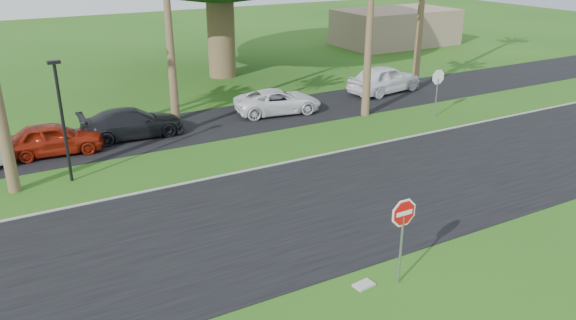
% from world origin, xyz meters
% --- Properties ---
extents(ground, '(120.00, 120.00, 0.00)m').
position_xyz_m(ground, '(0.00, 0.00, 0.00)').
color(ground, '#225214').
rests_on(ground, ground).
extents(road, '(120.00, 8.00, 0.02)m').
position_xyz_m(road, '(0.00, 2.00, 0.01)').
color(road, black).
rests_on(road, ground).
extents(parking_strip, '(120.00, 5.00, 0.02)m').
position_xyz_m(parking_strip, '(0.00, 12.50, 0.01)').
color(parking_strip, black).
rests_on(parking_strip, ground).
extents(curb, '(120.00, 0.12, 0.06)m').
position_xyz_m(curb, '(0.00, 6.05, 0.03)').
color(curb, gray).
rests_on(curb, ground).
extents(stop_sign_near, '(1.05, 0.07, 2.62)m').
position_xyz_m(stop_sign_near, '(0.50, -3.00, 1.77)').
color(stop_sign_near, gray).
rests_on(stop_sign_near, ground).
extents(stop_sign_far, '(1.05, 0.07, 2.62)m').
position_xyz_m(stop_sign_far, '(12.00, 8.00, 1.77)').
color(stop_sign_far, gray).
rests_on(stop_sign_far, ground).
extents(streetlight_right, '(0.45, 0.25, 4.64)m').
position_xyz_m(streetlight_right, '(-6.00, 8.50, 2.65)').
color(streetlight_right, black).
rests_on(streetlight_right, ground).
extents(building_far, '(10.00, 6.00, 3.00)m').
position_xyz_m(building_far, '(24.00, 26.00, 1.50)').
color(building_far, gray).
rests_on(building_far, ground).
extents(car_red, '(4.23, 2.03, 1.39)m').
position_xyz_m(car_red, '(-6.13, 11.82, 0.70)').
color(car_red, maroon).
rests_on(car_red, ground).
extents(car_dark, '(4.77, 2.09, 1.36)m').
position_xyz_m(car_dark, '(-2.60, 12.39, 0.68)').
color(car_dark, black).
rests_on(car_dark, ground).
extents(car_minivan, '(4.86, 2.81, 1.27)m').
position_xyz_m(car_minivan, '(5.15, 12.52, 0.64)').
color(car_minivan, white).
rests_on(car_minivan, ground).
extents(car_pickup, '(5.15, 2.74, 1.67)m').
position_xyz_m(car_pickup, '(12.73, 13.19, 0.83)').
color(car_pickup, white).
rests_on(car_pickup, ground).
extents(utility_slab, '(0.59, 0.41, 0.06)m').
position_xyz_m(utility_slab, '(-0.40, -2.68, 0.03)').
color(utility_slab, '#A0A199').
rests_on(utility_slab, ground).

